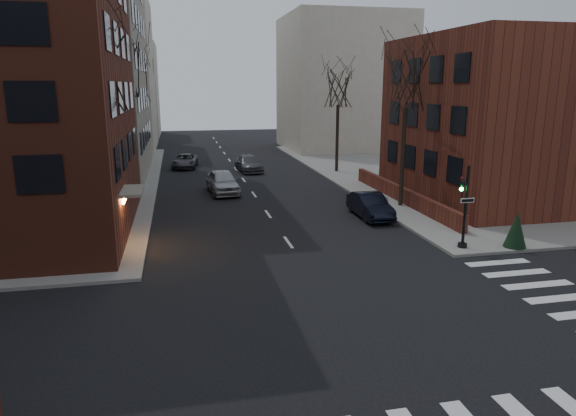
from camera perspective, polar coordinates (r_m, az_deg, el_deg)
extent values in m
plane|color=black|center=(15.62, 9.71, -16.73)|extent=(160.00, 160.00, 0.00)
cube|color=gray|center=(55.09, 26.60, 4.01)|extent=(44.00, 44.00, 0.15)
cube|color=gray|center=(48.32, -27.73, 19.41)|extent=(18.00, 18.00, 28.00)
cube|color=maroon|center=(38.31, 22.84, 9.01)|extent=(12.00, 14.00, 11.00)
cube|color=maroon|center=(35.39, 12.48, 1.51)|extent=(0.35, 16.00, 1.00)
cube|color=beige|center=(68.17, -20.91, 13.66)|extent=(14.00, 16.00, 18.00)
cube|color=beige|center=(65.66, 6.06, 13.61)|extent=(14.00, 14.00, 16.00)
cube|color=beige|center=(84.82, -17.73, 12.35)|extent=(10.00, 12.00, 14.00)
cylinder|color=black|center=(25.85, 19.12, 0.10)|extent=(0.14, 0.14, 4.00)
cylinder|color=black|center=(26.33, 18.80, -3.93)|extent=(0.44, 0.44, 0.20)
imported|color=black|center=(25.55, 18.78, 1.93)|extent=(0.16, 0.20, 1.00)
sphere|color=#19FF4C|center=(25.46, 18.71, 2.01)|extent=(0.18, 0.18, 0.18)
cube|color=white|center=(25.67, 19.31, 0.80)|extent=(0.70, 0.03, 0.22)
cylinder|color=#2D231C|center=(27.05, -19.49, 3.51)|extent=(0.28, 0.28, 6.65)
cylinder|color=#2D231C|center=(38.85, -17.37, 6.75)|extent=(0.28, 0.28, 7.00)
cylinder|color=#2D231C|center=(52.78, -16.05, 8.09)|extent=(0.28, 0.28, 6.30)
cylinder|color=#2D231C|center=(33.84, 12.63, 5.53)|extent=(0.28, 0.28, 6.30)
cylinder|color=#2D231C|center=(46.86, 5.49, 7.71)|extent=(0.28, 0.28, 5.95)
cylinder|color=black|center=(34.90, -16.88, 5.26)|extent=(0.12, 0.12, 6.00)
sphere|color=#FFA54C|center=(34.62, -17.24, 10.33)|extent=(0.36, 0.36, 0.36)
cylinder|color=black|center=(54.74, -15.27, 8.16)|extent=(0.12, 0.12, 6.00)
sphere|color=#FFA54C|center=(54.56, -15.48, 11.40)|extent=(0.36, 0.36, 0.36)
imported|color=black|center=(31.26, 9.10, 0.27)|extent=(1.59, 4.50, 1.48)
imported|color=#A2A2A7|center=(38.22, -7.27, 2.91)|extent=(2.43, 5.15, 1.70)
imported|color=#46464B|center=(47.87, -4.39, 4.96)|extent=(2.35, 5.08, 1.44)
imported|color=#403F44|center=(50.73, -11.38, 5.15)|extent=(2.76, 5.00, 1.32)
cube|color=silver|center=(32.91, 10.67, 0.56)|extent=(0.42, 0.56, 0.84)
cone|color=black|center=(27.08, 24.02, -2.19)|extent=(1.09, 1.09, 1.77)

